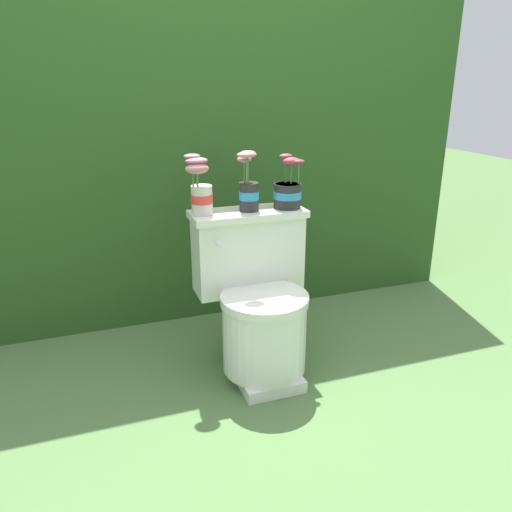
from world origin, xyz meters
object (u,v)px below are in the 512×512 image
Objects in this scene: toilet at (258,301)px; potted_plant_midleft at (248,188)px; potted_plant_middle at (288,191)px; potted_plant_left at (200,190)px.

potted_plant_midleft reaches higher than toilet.
potted_plant_middle is (0.18, -0.01, -0.02)m from potted_plant_midleft.
potted_plant_midleft is 1.10× the size of potted_plant_middle.
potted_plant_middle reaches higher than toilet.
potted_plant_middle is at bearing -1.10° from potted_plant_left.
potted_plant_midleft is at bearing 0.15° from potted_plant_left.
potted_plant_middle is at bearing -2.56° from potted_plant_midleft.
toilet is 2.73× the size of potted_plant_midleft.
potted_plant_middle is (0.18, 0.12, 0.45)m from toilet.
potted_plant_midleft is 0.18m from potted_plant_middle.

